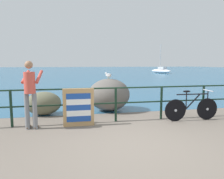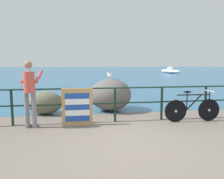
{
  "view_description": "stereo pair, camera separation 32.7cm",
  "coord_description": "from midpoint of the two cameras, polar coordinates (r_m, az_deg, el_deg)",
  "views": [
    {
      "loc": [
        -1.3,
        -4.1,
        1.72
      ],
      "look_at": [
        -0.03,
        2.26,
        0.91
      ],
      "focal_mm": 33.68,
      "sensor_mm": 36.0,
      "label": 1
    },
    {
      "loc": [
        -0.98,
        -4.15,
        1.72
      ],
      "look_at": [
        -0.03,
        2.26,
        0.91
      ],
      "focal_mm": 33.68,
      "sensor_mm": 36.0,
      "label": 2
    }
  ],
  "objects": [
    {
      "name": "ground_plane",
      "position": [
        24.22,
        -8.53,
        2.9
      ],
      "size": [
        120.0,
        120.0,
        0.1
      ],
      "primitive_type": "cube",
      "color": "#6B6056"
    },
    {
      "name": "sea_surface",
      "position": [
        52.04,
        -10.02,
        5.17
      ],
      "size": [
        120.0,
        90.0,
        0.01
      ],
      "primitive_type": "cube",
      "color": "#285B7F",
      "rests_on": "ground_plane"
    },
    {
      "name": "promenade_railing",
      "position": [
        6.19,
        -0.48,
        -2.89
      ],
      "size": [
        8.72,
        0.07,
        1.02
      ],
      "color": "black",
      "rests_on": "ground_plane"
    },
    {
      "name": "bicycle",
      "position": [
        6.72,
        19.51,
        -4.68
      ],
      "size": [
        1.7,
        0.48,
        0.92
      ],
      "rotation": [
        0.0,
        0.0,
        -0.02
      ],
      "color": "black",
      "rests_on": "ground_plane"
    },
    {
      "name": "person_at_railing",
      "position": [
        5.88,
        -22.8,
        -0.51
      ],
      "size": [
        0.51,
        0.66,
        1.78
      ],
      "rotation": [
        0.0,
        0.0,
        1.42
      ],
      "color": "slate",
      "rests_on": "ground_plane"
    },
    {
      "name": "folded_deckchair_stack",
      "position": [
        5.86,
        -10.64,
        -4.78
      ],
      "size": [
        0.84,
        0.1,
        1.04
      ],
      "color": "tan",
      "rests_on": "ground_plane"
    },
    {
      "name": "breakwater_boulder_main",
      "position": [
        7.64,
        -2.02,
        -1.42
      ],
      "size": [
        1.5,
        1.41,
        1.16
      ],
      "color": "#605B56",
      "rests_on": "ground"
    },
    {
      "name": "breakwater_boulder_left",
      "position": [
        7.42,
        -19.28,
        -3.57
      ],
      "size": [
        1.15,
        0.84,
        0.78
      ],
      "color": "#61624B",
      "rests_on": "ground"
    },
    {
      "name": "seagull",
      "position": [
        7.57,
        -2.21,
        3.97
      ],
      "size": [
        0.25,
        0.32,
        0.23
      ],
      "rotation": [
        0.0,
        0.0,
        2.19
      ],
      "color": "gold",
      "rests_on": "breakwater_boulder_main"
    },
    {
      "name": "sailboat",
      "position": [
        37.4,
        12.91,
        5.0
      ],
      "size": [
        2.75,
        4.58,
        4.9
      ],
      "rotation": [
        0.0,
        0.0,
        1.93
      ],
      "color": "white",
      "rests_on": "sea_surface"
    }
  ]
}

